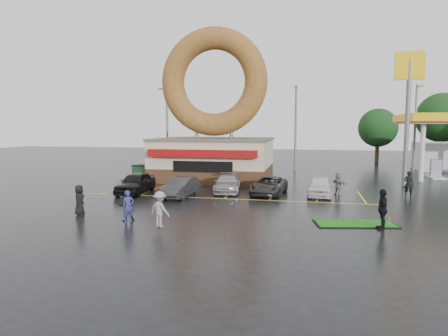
% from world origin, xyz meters
% --- Properties ---
extents(ground, '(120.00, 120.00, 0.00)m').
position_xyz_m(ground, '(0.00, 0.00, 0.00)').
color(ground, black).
rests_on(ground, ground).
extents(donut_shop, '(10.20, 8.70, 13.50)m').
position_xyz_m(donut_shop, '(-3.00, 12.97, 4.46)').
color(donut_shop, '#472B19').
rests_on(donut_shop, ground).
extents(shell_sign, '(2.20, 0.36, 10.60)m').
position_xyz_m(shell_sign, '(13.00, 12.00, 7.38)').
color(shell_sign, slate).
rests_on(shell_sign, ground).
extents(streetlight_left, '(0.40, 2.21, 9.00)m').
position_xyz_m(streetlight_left, '(-10.00, 19.92, 4.78)').
color(streetlight_left, slate).
rests_on(streetlight_left, ground).
extents(streetlight_mid, '(0.40, 2.21, 9.00)m').
position_xyz_m(streetlight_mid, '(4.00, 20.92, 4.78)').
color(streetlight_mid, slate).
rests_on(streetlight_mid, ground).
extents(streetlight_right, '(0.40, 2.21, 9.00)m').
position_xyz_m(streetlight_right, '(16.00, 21.92, 4.78)').
color(streetlight_right, slate).
rests_on(streetlight_right, ground).
extents(tree_far_c, '(6.30, 6.30, 9.00)m').
position_xyz_m(tree_far_c, '(22.00, 34.00, 5.84)').
color(tree_far_c, '#332114').
rests_on(tree_far_c, ground).
extents(tree_far_d, '(4.90, 4.90, 7.00)m').
position_xyz_m(tree_far_d, '(14.00, 32.00, 4.53)').
color(tree_far_d, '#332114').
rests_on(tree_far_d, ground).
extents(car_black, '(1.88, 4.43, 1.49)m').
position_xyz_m(car_black, '(-6.65, 4.15, 0.75)').
color(car_black, black).
rests_on(car_black, ground).
extents(car_dgrey, '(1.76, 4.15, 1.33)m').
position_xyz_m(car_dgrey, '(-3.05, 3.50, 0.67)').
color(car_dgrey, '#2B2B2D').
rests_on(car_dgrey, ground).
extents(car_silver, '(2.34, 4.59, 1.28)m').
position_xyz_m(car_silver, '(-0.35, 6.17, 0.64)').
color(car_silver, '#9C9DA1').
rests_on(car_silver, ground).
extents(car_grey, '(2.59, 4.69, 1.24)m').
position_xyz_m(car_grey, '(2.71, 5.76, 0.62)').
color(car_grey, '#2A2A2C').
rests_on(car_grey, ground).
extents(car_white, '(1.80, 4.05, 1.35)m').
position_xyz_m(car_white, '(6.23, 5.82, 0.68)').
color(car_white, silver).
rests_on(car_white, ground).
extents(person_blue, '(0.69, 0.69, 1.61)m').
position_xyz_m(person_blue, '(-3.37, -3.92, 0.80)').
color(person_blue, navy).
rests_on(person_blue, ground).
extents(person_blackjkt, '(0.97, 0.92, 1.58)m').
position_xyz_m(person_blackjkt, '(-3.59, -3.66, 0.79)').
color(person_blackjkt, black).
rests_on(person_blackjkt, ground).
extents(person_hoodie, '(1.27, 1.02, 1.72)m').
position_xyz_m(person_hoodie, '(-1.47, -4.46, 0.86)').
color(person_hoodie, gray).
rests_on(person_hoodie, ground).
extents(person_bystander, '(0.71, 0.91, 1.64)m').
position_xyz_m(person_bystander, '(-6.70, -2.93, 0.82)').
color(person_bystander, black).
rests_on(person_bystander, ground).
extents(person_cameraman, '(0.51, 1.13, 1.90)m').
position_xyz_m(person_cameraman, '(8.85, -2.70, 0.95)').
color(person_cameraman, black).
rests_on(person_cameraman, ground).
extents(person_walker_near, '(1.26, 1.51, 1.63)m').
position_xyz_m(person_walker_near, '(7.49, 6.36, 0.81)').
color(person_walker_near, gray).
rests_on(person_walker_near, ground).
extents(person_walker_far, '(0.73, 0.59, 1.74)m').
position_xyz_m(person_walker_far, '(12.15, 6.86, 0.87)').
color(person_walker_far, black).
rests_on(person_walker_far, ground).
extents(dumpster, '(2.03, 1.58, 1.30)m').
position_xyz_m(dumpster, '(-8.68, 10.45, 0.65)').
color(dumpster, '#1A4421').
rests_on(dumpster, ground).
extents(putting_green, '(4.13, 2.37, 0.49)m').
position_xyz_m(putting_green, '(7.73, -1.99, 0.03)').
color(putting_green, black).
rests_on(putting_green, ground).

